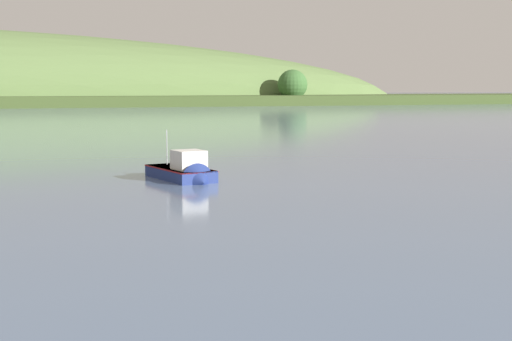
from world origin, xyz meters
The scene contains 1 object.
fishing_boat_moored centered at (1.87, 39.63, 0.36)m, with size 3.65×6.95×4.14m.
Camera 1 is at (-9.86, -7.36, 6.08)m, focal length 52.16 mm.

